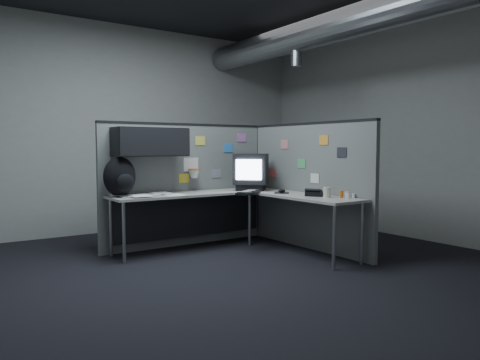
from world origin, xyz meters
TOP-DOWN VIEW (x-y plane):
  - room at (0.56, 0.00)m, footprint 5.62×5.62m
  - partition_back at (-0.25, 1.23)m, footprint 2.44×0.42m
  - partition_right at (1.10, 0.22)m, footprint 0.07×2.23m
  - desk at (0.15, 0.70)m, footprint 2.31×2.11m
  - monitor at (0.67, 0.87)m, footprint 0.61×0.61m
  - keyboard at (0.33, 0.47)m, footprint 0.46×0.36m
  - mouse at (0.73, 0.30)m, footprint 0.28×0.29m
  - phone at (0.83, -0.20)m, footprint 0.26×0.26m
  - bottles at (0.98, -0.56)m, footprint 0.14×0.16m
  - cup at (0.83, -0.40)m, footprint 0.09×0.09m
  - papers at (-0.81, 1.01)m, footprint 0.88×0.62m
  - backpack at (-1.11, 1.05)m, footprint 0.45×0.43m

SIDE VIEW (x-z plane):
  - desk at x=0.15m, z-range 0.25..0.98m
  - papers at x=-0.81m, z-range 0.73..0.75m
  - mouse at x=0.73m, z-range 0.72..0.77m
  - keyboard at x=0.33m, z-range 0.73..0.77m
  - bottles at x=0.98m, z-range 0.72..0.81m
  - phone at x=0.83m, z-range 0.72..0.81m
  - cup at x=0.83m, z-range 0.73..0.85m
  - partition_right at x=1.10m, z-range 0.00..1.63m
  - backpack at x=-1.11m, z-range 0.72..1.19m
  - monitor at x=0.67m, z-range 0.74..1.23m
  - partition_back at x=-0.25m, z-range 0.18..1.81m
  - room at x=0.56m, z-range 0.49..3.71m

